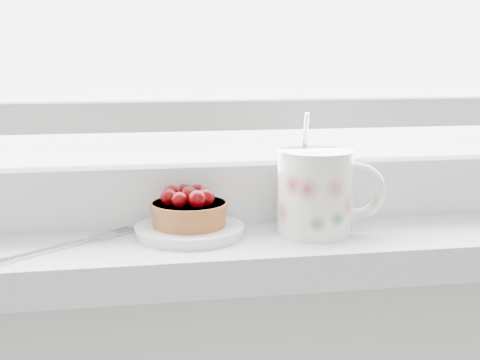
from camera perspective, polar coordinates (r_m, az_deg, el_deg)
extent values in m
cube|color=silver|center=(0.77, -3.87, -6.17)|extent=(1.60, 0.20, 0.04)
cube|color=silver|center=(0.82, -4.47, -1.08)|extent=(1.30, 0.05, 0.07)
cube|color=silver|center=(0.81, -4.57, 5.54)|extent=(1.30, 0.04, 0.04)
cylinder|color=white|center=(0.76, -4.34, -4.33)|extent=(0.12, 0.12, 0.01)
cylinder|color=brown|center=(0.75, -4.36, -2.91)|extent=(0.08, 0.08, 0.03)
cylinder|color=brown|center=(0.75, -4.37, -2.15)|extent=(0.09, 0.09, 0.01)
sphere|color=#410002|center=(0.75, -4.38, -1.31)|extent=(0.02, 0.02, 0.02)
sphere|color=#410002|center=(0.76, -2.95, -1.25)|extent=(0.02, 0.02, 0.02)
sphere|color=#410002|center=(0.77, -3.69, -1.00)|extent=(0.02, 0.02, 0.02)
sphere|color=#410002|center=(0.77, -4.75, -0.99)|extent=(0.02, 0.02, 0.02)
sphere|color=#410002|center=(0.76, -5.84, -1.12)|extent=(0.02, 0.02, 0.02)
sphere|color=#410002|center=(0.74, -6.10, -1.45)|extent=(0.02, 0.02, 0.02)
sphere|color=#410002|center=(0.73, -5.21, -1.69)|extent=(0.02, 0.02, 0.02)
sphere|color=#410002|center=(0.73, -3.68, -1.64)|extent=(0.02, 0.02, 0.02)
sphere|color=#410002|center=(0.74, -2.90, -1.49)|extent=(0.02, 0.02, 0.02)
cylinder|color=white|center=(0.76, 6.42, -1.06)|extent=(0.10, 0.10, 0.10)
cylinder|color=black|center=(0.75, 6.49, 2.22)|extent=(0.07, 0.07, 0.01)
torus|color=white|center=(0.76, 9.92, -0.97)|extent=(0.07, 0.03, 0.07)
cylinder|color=silver|center=(0.77, 5.59, 3.62)|extent=(0.01, 0.02, 0.06)
cube|color=silver|center=(0.72, -16.51, -5.86)|extent=(0.08, 0.07, 0.00)
cube|color=silver|center=(0.70, -19.66, -6.59)|extent=(0.02, 0.02, 0.00)
cube|color=silver|center=(0.75, -12.84, -5.00)|extent=(0.02, 0.02, 0.00)
cube|color=silver|center=(0.77, -11.52, -4.68)|extent=(0.04, 0.03, 0.00)
cube|color=silver|center=(0.78, -9.53, -4.41)|extent=(0.03, 0.02, 0.00)
cube|color=silver|center=(0.78, -9.80, -4.33)|extent=(0.03, 0.02, 0.00)
cube|color=silver|center=(0.79, -10.08, -4.26)|extent=(0.03, 0.02, 0.00)
cube|color=silver|center=(0.79, -10.35, -4.18)|extent=(0.03, 0.02, 0.00)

